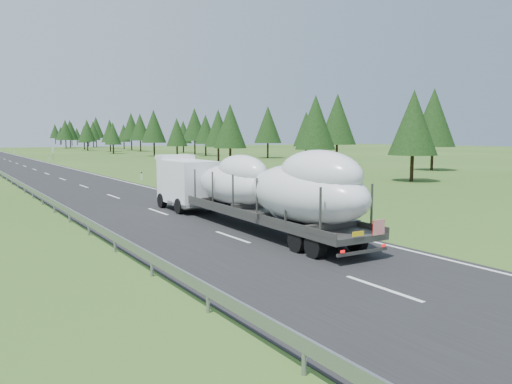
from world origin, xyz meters
TOP-DOWN VIEW (x-y plane):
  - ground at (0.00, 0.00)m, footprint 400.00×400.00m
  - marker_posts at (6.50, 155.00)m, footprint 0.13×350.08m
  - highway_sign at (7.20, 80.00)m, footprint 0.08×0.90m
  - tree_line_right at (39.16, 111.92)m, footprint 25.78×310.91m
  - boat_truck at (1.88, 1.17)m, footprint 3.15×17.97m

SIDE VIEW (x-z plane):
  - ground at x=0.00m, z-range 0.00..0.00m
  - marker_posts at x=6.50m, z-range 0.04..1.04m
  - highway_sign at x=7.20m, z-range 0.51..3.11m
  - boat_truck at x=1.88m, z-range 0.11..4.11m
  - tree_line_right at x=39.16m, z-range 0.33..12.98m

